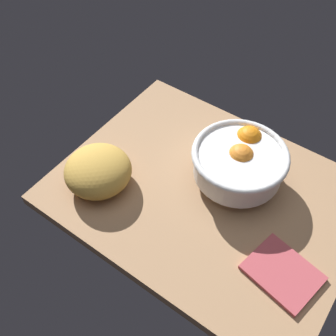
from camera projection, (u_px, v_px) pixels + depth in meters
ground_plane at (206, 195)px, 98.24cm from camera, size 70.18×54.34×3.00cm
fruit_bowl at (240, 161)px, 94.48cm from camera, size 22.62×22.62×11.12cm
bread_loaf at (98, 171)px, 95.45cm from camera, size 18.27×18.32×8.88cm
napkin_folded at (283, 273)px, 83.29cm from camera, size 16.27×14.01×1.01cm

